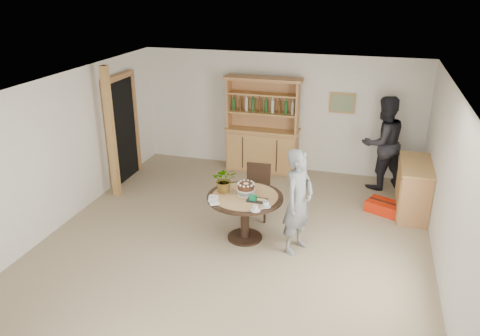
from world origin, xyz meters
name	(u,v)px	position (x,y,z in m)	size (l,w,h in m)	color
ground	(233,247)	(0.00, 0.00, 0.00)	(7.00, 7.00, 0.00)	tan
room_shell	(232,142)	(0.00, 0.01, 1.74)	(6.04, 7.04, 2.52)	white
doorway	(122,128)	(-2.93, 2.00, 1.11)	(0.13, 1.10, 2.18)	black
pine_post	(111,134)	(-2.70, 1.20, 1.25)	(0.12, 0.12, 2.50)	tan
hutch	(263,140)	(-0.30, 3.24, 0.69)	(1.62, 0.54, 2.04)	tan
sideboard	(414,188)	(2.74, 2.00, 0.47)	(0.54, 1.26, 0.94)	tan
dining_table	(245,205)	(0.11, 0.31, 0.60)	(1.20, 1.20, 0.76)	black
dining_chair	(257,187)	(0.11, 1.14, 0.54)	(0.45, 0.45, 0.95)	black
birthday_cake	(246,187)	(0.11, 0.36, 0.88)	(0.30, 0.30, 0.20)	white
flower_vase	(225,180)	(-0.24, 0.36, 0.97)	(0.38, 0.33, 0.42)	#3F7233
gift_tray	(256,199)	(0.33, 0.19, 0.79)	(0.30, 0.20, 0.08)	black
coffee_cup_a	(266,204)	(0.51, 0.03, 0.80)	(0.15, 0.15, 0.09)	silver
coffee_cup_b	(255,209)	(0.39, -0.14, 0.79)	(0.15, 0.15, 0.08)	silver
napkins	(214,200)	(-0.30, 0.00, 0.77)	(0.24, 0.33, 0.03)	white
teen_boy	(298,201)	(0.96, 0.21, 0.82)	(0.60, 0.39, 1.64)	slate
adult_person	(383,143)	(2.16, 3.00, 0.93)	(0.90, 0.70, 1.86)	black
red_suitcase	(384,207)	(2.29, 1.87, 0.10)	(0.71, 0.61, 0.21)	red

